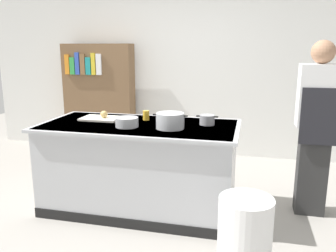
{
  "coord_description": "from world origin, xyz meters",
  "views": [
    {
      "loc": [
        1.07,
        -3.23,
        1.66
      ],
      "look_at": [
        0.25,
        0.2,
        0.85
      ],
      "focal_mm": 37.13,
      "sensor_mm": 36.0,
      "label": 1
    }
  ],
  "objects_px": {
    "sauce_pan": "(207,120)",
    "juice_cup": "(146,115)",
    "person_chef": "(316,125)",
    "onion": "(104,114)",
    "mixing_bowl": "(127,122)",
    "trash_bin": "(245,238)",
    "bookshelf": "(99,99)",
    "stock_pot": "(170,121)"
  },
  "relations": [
    {
      "from": "stock_pot",
      "to": "person_chef",
      "type": "xyz_separation_m",
      "value": [
        1.36,
        0.4,
        -0.06
      ]
    },
    {
      "from": "sauce_pan",
      "to": "trash_bin",
      "type": "height_order",
      "value": "sauce_pan"
    },
    {
      "from": "onion",
      "to": "person_chef",
      "type": "bearing_deg",
      "value": 4.74
    },
    {
      "from": "onion",
      "to": "stock_pot",
      "type": "height_order",
      "value": "stock_pot"
    },
    {
      "from": "sauce_pan",
      "to": "mixing_bowl",
      "type": "relative_size",
      "value": 0.97
    },
    {
      "from": "stock_pot",
      "to": "juice_cup",
      "type": "height_order",
      "value": "stock_pot"
    },
    {
      "from": "stock_pot",
      "to": "sauce_pan",
      "type": "distance_m",
      "value": 0.4
    },
    {
      "from": "mixing_bowl",
      "to": "juice_cup",
      "type": "xyz_separation_m",
      "value": [
        0.09,
        0.34,
        0.0
      ]
    },
    {
      "from": "onion",
      "to": "person_chef",
      "type": "relative_size",
      "value": 0.04
    },
    {
      "from": "mixing_bowl",
      "to": "bookshelf",
      "type": "bearing_deg",
      "value": 121.12
    },
    {
      "from": "sauce_pan",
      "to": "juice_cup",
      "type": "bearing_deg",
      "value": 173.83
    },
    {
      "from": "juice_cup",
      "to": "sauce_pan",
      "type": "bearing_deg",
      "value": -6.17
    },
    {
      "from": "onion",
      "to": "juice_cup",
      "type": "bearing_deg",
      "value": 11.19
    },
    {
      "from": "stock_pot",
      "to": "bookshelf",
      "type": "xyz_separation_m",
      "value": [
        -1.59,
        1.9,
        -0.12
      ]
    },
    {
      "from": "mixing_bowl",
      "to": "bookshelf",
      "type": "relative_size",
      "value": 0.13
    },
    {
      "from": "stock_pot",
      "to": "bookshelf",
      "type": "bearing_deg",
      "value": 129.89
    },
    {
      "from": "juice_cup",
      "to": "person_chef",
      "type": "height_order",
      "value": "person_chef"
    },
    {
      "from": "mixing_bowl",
      "to": "bookshelf",
      "type": "distance_m",
      "value": 2.26
    },
    {
      "from": "person_chef",
      "to": "bookshelf",
      "type": "bearing_deg",
      "value": 46.27
    },
    {
      "from": "mixing_bowl",
      "to": "juice_cup",
      "type": "relative_size",
      "value": 2.23
    },
    {
      "from": "sauce_pan",
      "to": "trash_bin",
      "type": "distance_m",
      "value": 1.29
    },
    {
      "from": "stock_pot",
      "to": "bookshelf",
      "type": "height_order",
      "value": "bookshelf"
    },
    {
      "from": "onion",
      "to": "trash_bin",
      "type": "bearing_deg",
      "value": -34.2
    },
    {
      "from": "trash_bin",
      "to": "sauce_pan",
      "type": "bearing_deg",
      "value": 111.86
    },
    {
      "from": "sauce_pan",
      "to": "juice_cup",
      "type": "height_order",
      "value": "juice_cup"
    },
    {
      "from": "sauce_pan",
      "to": "trash_bin",
      "type": "xyz_separation_m",
      "value": [
        0.42,
        -1.04,
        -0.64
      ]
    },
    {
      "from": "trash_bin",
      "to": "bookshelf",
      "type": "relative_size",
      "value": 0.36
    },
    {
      "from": "person_chef",
      "to": "juice_cup",
      "type": "bearing_deg",
      "value": 76.25
    },
    {
      "from": "trash_bin",
      "to": "onion",
      "type": "bearing_deg",
      "value": 145.8
    },
    {
      "from": "trash_bin",
      "to": "bookshelf",
      "type": "height_order",
      "value": "bookshelf"
    },
    {
      "from": "mixing_bowl",
      "to": "person_chef",
      "type": "distance_m",
      "value": 1.84
    },
    {
      "from": "sauce_pan",
      "to": "stock_pot",
      "type": "bearing_deg",
      "value": -143.12
    },
    {
      "from": "juice_cup",
      "to": "mixing_bowl",
      "type": "bearing_deg",
      "value": -104.4
    },
    {
      "from": "trash_bin",
      "to": "person_chef",
      "type": "distance_m",
      "value": 1.48
    },
    {
      "from": "trash_bin",
      "to": "juice_cup",
      "type": "bearing_deg",
      "value": 133.92
    },
    {
      "from": "juice_cup",
      "to": "bookshelf",
      "type": "height_order",
      "value": "bookshelf"
    },
    {
      "from": "sauce_pan",
      "to": "bookshelf",
      "type": "bearing_deg",
      "value": 138.99
    },
    {
      "from": "onion",
      "to": "trash_bin",
      "type": "xyz_separation_m",
      "value": [
        1.51,
        -1.03,
        -0.65
      ]
    },
    {
      "from": "onion",
      "to": "sauce_pan",
      "type": "distance_m",
      "value": 1.09
    },
    {
      "from": "stock_pot",
      "to": "juice_cup",
      "type": "xyz_separation_m",
      "value": [
        -0.33,
        0.31,
        -0.02
      ]
    },
    {
      "from": "bookshelf",
      "to": "trash_bin",
      "type": "bearing_deg",
      "value": -49.27
    },
    {
      "from": "mixing_bowl",
      "to": "trash_bin",
      "type": "xyz_separation_m",
      "value": [
        1.16,
        -0.77,
        -0.64
      ]
    }
  ]
}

